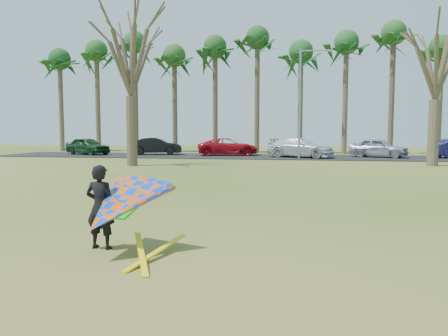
% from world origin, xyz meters
% --- Properties ---
extents(ground, '(100.00, 100.00, 0.00)m').
position_xyz_m(ground, '(0.00, 0.00, 0.00)').
color(ground, '#255011').
rests_on(ground, ground).
extents(parking_strip, '(46.00, 7.00, 0.06)m').
position_xyz_m(parking_strip, '(0.00, 25.00, 0.03)').
color(parking_strip, black).
rests_on(parking_strip, ground).
extents(palm_0, '(4.84, 4.84, 10.84)m').
position_xyz_m(palm_0, '(-22.00, 31.00, 9.17)').
color(palm_0, brown).
rests_on(palm_0, ground).
extents(palm_1, '(4.84, 4.84, 11.54)m').
position_xyz_m(palm_1, '(-18.00, 31.00, 9.85)').
color(palm_1, '#4A3D2C').
rests_on(palm_1, ground).
extents(palm_2, '(4.84, 4.84, 12.24)m').
position_xyz_m(palm_2, '(-14.00, 31.00, 10.52)').
color(palm_2, '#4E3D2F').
rests_on(palm_2, ground).
extents(palm_3, '(4.84, 4.84, 10.84)m').
position_xyz_m(palm_3, '(-10.00, 31.00, 9.17)').
color(palm_3, '#453529').
rests_on(palm_3, ground).
extents(palm_4, '(4.84, 4.84, 11.54)m').
position_xyz_m(palm_4, '(-6.00, 31.00, 9.85)').
color(palm_4, '#47372B').
rests_on(palm_4, ground).
extents(palm_5, '(4.84, 4.84, 12.24)m').
position_xyz_m(palm_5, '(-2.00, 31.00, 10.52)').
color(palm_5, brown).
rests_on(palm_5, ground).
extents(palm_6, '(4.84, 4.84, 10.84)m').
position_xyz_m(palm_6, '(2.00, 31.00, 9.17)').
color(palm_6, brown).
rests_on(palm_6, ground).
extents(palm_7, '(4.84, 4.84, 11.54)m').
position_xyz_m(palm_7, '(6.00, 31.00, 9.85)').
color(palm_7, brown).
rests_on(palm_7, ground).
extents(palm_8, '(4.84, 4.84, 12.24)m').
position_xyz_m(palm_8, '(10.00, 31.00, 10.52)').
color(palm_8, '#48382B').
rests_on(palm_8, ground).
extents(palm_9, '(4.84, 4.84, 10.84)m').
position_xyz_m(palm_9, '(14.00, 31.00, 9.17)').
color(palm_9, '#4C3D2E').
rests_on(palm_9, ground).
extents(bare_tree_left, '(6.60, 6.60, 9.70)m').
position_xyz_m(bare_tree_left, '(-8.00, 15.00, 6.92)').
color(bare_tree_left, '#4C3D2E').
rests_on(bare_tree_left, ground).
extents(bare_tree_right, '(6.27, 6.27, 9.21)m').
position_xyz_m(bare_tree_right, '(10.00, 18.00, 6.57)').
color(bare_tree_right, '#473B2B').
rests_on(bare_tree_right, ground).
extents(streetlight, '(2.28, 0.18, 8.00)m').
position_xyz_m(streetlight, '(2.16, 22.00, 4.46)').
color(streetlight, gray).
rests_on(streetlight, ground).
extents(car_0, '(4.66, 3.29, 1.47)m').
position_xyz_m(car_0, '(-16.09, 24.96, 0.80)').
color(car_0, '#173A1D').
rests_on(car_0, parking_strip).
extents(car_1, '(4.64, 2.50, 1.45)m').
position_xyz_m(car_1, '(-10.16, 25.76, 0.79)').
color(car_1, black).
rests_on(car_1, parking_strip).
extents(car_2, '(5.47, 3.29, 1.42)m').
position_xyz_m(car_2, '(-3.89, 25.95, 0.77)').
color(car_2, '#B10E17').
rests_on(car_2, parking_strip).
extents(car_3, '(5.63, 3.93, 1.51)m').
position_xyz_m(car_3, '(2.10, 24.15, 0.82)').
color(car_3, silver).
rests_on(car_3, parking_strip).
extents(car_4, '(4.72, 3.33, 1.49)m').
position_xyz_m(car_4, '(8.08, 25.32, 0.81)').
color(car_4, '#999EA6').
rests_on(car_4, parking_strip).
extents(kite_flyer, '(2.13, 2.39, 2.02)m').
position_xyz_m(kite_flyer, '(-1.03, -3.03, 0.84)').
color(kite_flyer, black).
rests_on(kite_flyer, ground).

